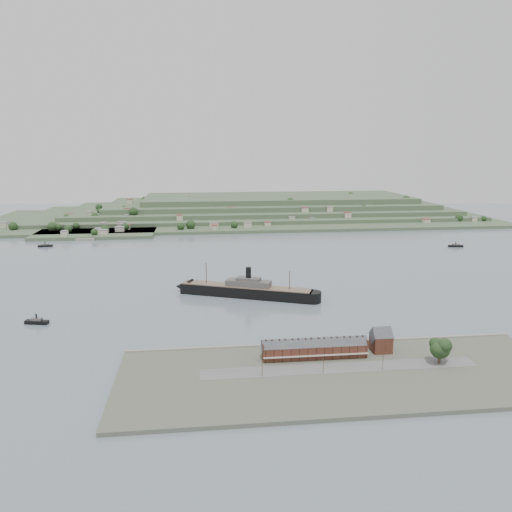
{
  "coord_description": "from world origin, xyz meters",
  "views": [
    {
      "loc": [
        -68.7,
        -407.05,
        109.66
      ],
      "look_at": [
        -17.71,
        30.0,
        13.87
      ],
      "focal_mm": 35.0,
      "sensor_mm": 36.0,
      "label": 1
    }
  ],
  "objects": [
    {
      "name": "near_shore",
      "position": [
        0.0,
        -186.75,
        1.01
      ],
      "size": [
        220.0,
        80.0,
        2.6
      ],
      "color": "#4C5142",
      "rests_on": "ground"
    },
    {
      "name": "ferry_east",
      "position": [
        219.29,
        115.03,
        1.46
      ],
      "size": [
        16.53,
        6.35,
        6.04
      ],
      "color": "black",
      "rests_on": "ground"
    },
    {
      "name": "far_peninsula",
      "position": [
        27.91,
        393.1,
        11.88
      ],
      "size": [
        760.0,
        309.0,
        30.0
      ],
      "color": "#385035",
      "rests_on": "ground"
    },
    {
      "name": "ferry_west",
      "position": [
        -241.35,
        169.51,
        1.43
      ],
      "size": [
        16.2,
        6.18,
        5.93
      ],
      "color": "black",
      "rests_on": "ground"
    },
    {
      "name": "steamship",
      "position": [
        -37.21,
        -47.72,
        5.05
      ],
      "size": [
        108.57,
        53.4,
        27.38
      ],
      "color": "black",
      "rests_on": "ground"
    },
    {
      "name": "fig_tree",
      "position": [
        51.93,
        -182.85,
        10.49
      ],
      "size": [
        12.46,
        10.79,
        13.9
      ],
      "color": "#473120",
      "rests_on": "ground"
    },
    {
      "name": "ground",
      "position": [
        0.0,
        0.0,
        0.0
      ],
      "size": [
        1400.0,
        1400.0,
        0.0
      ],
      "primitive_type": "plane",
      "color": "slate",
      "rests_on": "ground"
    },
    {
      "name": "tugboat",
      "position": [
        -172.37,
        -92.45,
        1.63
      ],
      "size": [
        15.38,
        7.18,
        6.69
      ],
      "color": "black",
      "rests_on": "ground"
    },
    {
      "name": "gabled_building",
      "position": [
        27.5,
        -164.0,
        8.19
      ],
      "size": [
        10.4,
        10.18,
        14.09
      ],
      "color": "#4B261A",
      "rests_on": "ground"
    },
    {
      "name": "terrace_row",
      "position": [
        -10.0,
        -168.02,
        6.84
      ],
      "size": [
        55.6,
        9.8,
        11.07
      ],
      "color": "#4B261A",
      "rests_on": "ground"
    }
  ]
}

